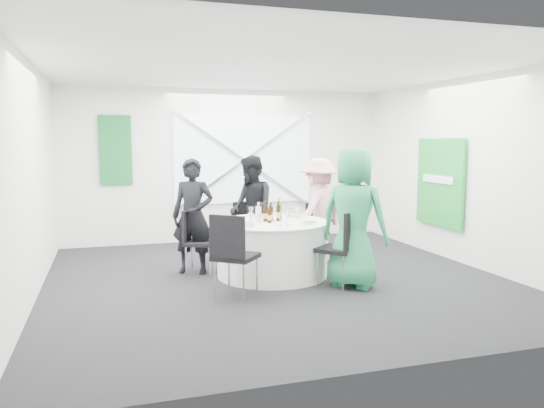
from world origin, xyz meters
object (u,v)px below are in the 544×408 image
object	(u,v)px
banquet_table	(272,248)
chair_front_left	(232,249)
chair_back_left	(194,236)
chair_front_right	(343,243)
person_man_back	(251,208)
chair_back	(247,226)
chair_back_right	(313,227)
person_woman_pink	(319,210)
green_water_bottle	(279,211)
clear_water_bottle	(258,215)
person_woman_green	(354,217)
person_man_back_left	(193,216)

from	to	relation	value
banquet_table	chair_front_left	bearing A→B (deg)	-129.37
chair_back_left	chair_front_right	size ratio (longest dim) A/B	0.93
banquet_table	person_man_back	bearing A→B (deg)	91.32
chair_back	chair_front_left	bearing A→B (deg)	-112.45
chair_back_left	chair_front_left	xyz separation A→B (m)	(0.23, -1.37, 0.07)
chair_back_right	person_woman_pink	distance (m)	0.32
chair_back	chair_back_left	size ratio (longest dim) A/B	1.00
green_water_bottle	clear_water_bottle	size ratio (longest dim) A/B	1.15
person_woman_green	person_woman_pink	bearing A→B (deg)	-48.54
person_woman_green	banquet_table	bearing A→B (deg)	0.00
chair_front_right	chair_back_right	bearing A→B (deg)	-137.73
person_man_back_left	chair_front_right	bearing A→B (deg)	-12.24
banquet_table	chair_back	xyz separation A→B (m)	(-0.07, 1.12, 0.15)
chair_front_right	person_woman_green	distance (m)	0.35
chair_back	person_woman_pink	bearing A→B (deg)	-30.78
chair_back_right	chair_back_left	bearing A→B (deg)	-119.95
chair_front_left	green_water_bottle	bearing A→B (deg)	-91.71
chair_back_left	chair_front_right	bearing A→B (deg)	-103.41
chair_back_left	person_man_back	distance (m)	1.19
chair_front_left	clear_water_bottle	world-z (taller)	clear_water_bottle
person_man_back_left	clear_water_bottle	size ratio (longest dim) A/B	5.88
chair_back_left	person_woman_pink	size ratio (longest dim) A/B	0.56
chair_back	person_woman_green	world-z (taller)	person_woman_green
chair_front_left	person_woman_green	distance (m)	1.63
chair_back_left	person_man_back_left	size ratio (longest dim) A/B	0.56
chair_front_right	banquet_table	bearing A→B (deg)	-90.00
chair_back_right	person_man_back	size ratio (longest dim) A/B	0.54
chair_front_right	clear_water_bottle	distance (m)	1.22
chair_back	person_man_back_left	bearing A→B (deg)	-149.08
chair_back_left	green_water_bottle	world-z (taller)	green_water_bottle
chair_back_right	chair_front_right	distance (m)	1.57
person_woman_pink	green_water_bottle	bearing A→B (deg)	-0.73
chair_back	chair_back_left	xyz separation A→B (m)	(-0.94, -0.70, 0.00)
banquet_table	person_man_back	world-z (taller)	person_man_back
chair_front_left	person_woman_pink	size ratio (longest dim) A/B	0.64
clear_water_bottle	person_woman_green	bearing A→B (deg)	-37.94
chair_front_left	person_man_back_left	bearing A→B (deg)	-41.18
banquet_table	chair_back_right	xyz separation A→B (m)	(0.90, 0.73, 0.13)
person_man_back_left	person_woman_green	bearing A→B (deg)	-10.91
chair_back	person_man_back	bearing A→B (deg)	-69.89
person_man_back_left	person_woman_green	world-z (taller)	person_woman_green
chair_back	chair_front_right	world-z (taller)	chair_front_right
banquet_table	clear_water_bottle	world-z (taller)	clear_water_bottle
clear_water_bottle	person_man_back_left	bearing A→B (deg)	147.51
chair_back_left	person_man_back	xyz separation A→B (m)	(0.98, 0.60, 0.29)
green_water_bottle	clear_water_bottle	bearing A→B (deg)	-156.33
chair_back_left	clear_water_bottle	bearing A→B (deg)	-97.68
chair_front_right	chair_front_left	world-z (taller)	chair_front_left
banquet_table	chair_front_right	distance (m)	1.09
chair_front_left	person_woman_green	size ratio (longest dim) A/B	0.57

